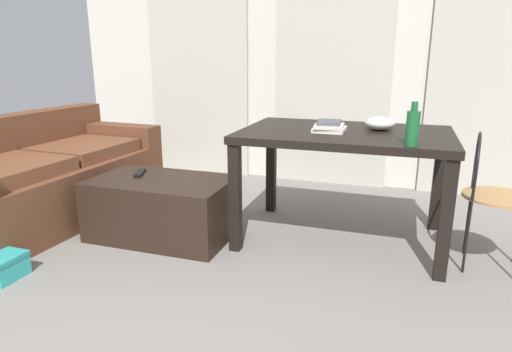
{
  "coord_description": "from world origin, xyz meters",
  "views": [
    {
      "loc": [
        0.69,
        -1.22,
        1.26
      ],
      "look_at": [
        -0.27,
        1.65,
        0.42
      ],
      "focal_mm": 31.11,
      "sensor_mm": 36.0,
      "label": 1
    }
  ],
  "objects_px": {
    "couch": "(42,179)",
    "bowl": "(380,123)",
    "coffee_table": "(162,208)",
    "tv_remote_primary": "(140,173)",
    "scissors": "(322,123)",
    "book_stack": "(329,127)",
    "craft_table": "(345,145)",
    "wire_chair": "(487,185)",
    "bottle_near": "(413,127)"
  },
  "relations": [
    {
      "from": "tv_remote_primary",
      "to": "scissors",
      "type": "bearing_deg",
      "value": 2.28
    },
    {
      "from": "wire_chair",
      "to": "bottle_near",
      "type": "xyz_separation_m",
      "value": [
        -0.45,
        -0.25,
        0.36
      ]
    },
    {
      "from": "coffee_table",
      "to": "craft_table",
      "type": "height_order",
      "value": "craft_table"
    },
    {
      "from": "craft_table",
      "to": "bottle_near",
      "type": "relative_size",
      "value": 5.58
    },
    {
      "from": "coffee_table",
      "to": "tv_remote_primary",
      "type": "distance_m",
      "value": 0.31
    },
    {
      "from": "wire_chair",
      "to": "tv_remote_primary",
      "type": "xyz_separation_m",
      "value": [
        -2.27,
        -0.15,
        -0.08
      ]
    },
    {
      "from": "couch",
      "to": "coffee_table",
      "type": "distance_m",
      "value": 1.07
    },
    {
      "from": "tv_remote_primary",
      "to": "bottle_near",
      "type": "bearing_deg",
      "value": -24.92
    },
    {
      "from": "book_stack",
      "to": "tv_remote_primary",
      "type": "height_order",
      "value": "book_stack"
    },
    {
      "from": "couch",
      "to": "scissors",
      "type": "xyz_separation_m",
      "value": [
        2.07,
        0.59,
        0.45
      ]
    },
    {
      "from": "bottle_near",
      "to": "tv_remote_primary",
      "type": "height_order",
      "value": "bottle_near"
    },
    {
      "from": "bottle_near",
      "to": "couch",
      "type": "bearing_deg",
      "value": 178.88
    },
    {
      "from": "craft_table",
      "to": "book_stack",
      "type": "xyz_separation_m",
      "value": [
        -0.1,
        -0.06,
        0.13
      ]
    },
    {
      "from": "coffee_table",
      "to": "tv_remote_primary",
      "type": "relative_size",
      "value": 5.09
    },
    {
      "from": "couch",
      "to": "book_stack",
      "type": "xyz_separation_m",
      "value": [
        2.17,
        0.28,
        0.48
      ]
    },
    {
      "from": "craft_table",
      "to": "book_stack",
      "type": "relative_size",
      "value": 5.76
    },
    {
      "from": "coffee_table",
      "to": "bottle_near",
      "type": "distance_m",
      "value": 1.74
    },
    {
      "from": "couch",
      "to": "craft_table",
      "type": "relative_size",
      "value": 1.43
    },
    {
      "from": "book_stack",
      "to": "scissors",
      "type": "height_order",
      "value": "book_stack"
    },
    {
      "from": "bowl",
      "to": "scissors",
      "type": "relative_size",
      "value": 2.12
    },
    {
      "from": "coffee_table",
      "to": "scissors",
      "type": "relative_size",
      "value": 10.38
    },
    {
      "from": "bottle_near",
      "to": "book_stack",
      "type": "relative_size",
      "value": 1.03
    },
    {
      "from": "coffee_table",
      "to": "book_stack",
      "type": "xyz_separation_m",
      "value": [
        1.1,
        0.3,
        0.59
      ]
    },
    {
      "from": "bowl",
      "to": "couch",
      "type": "bearing_deg",
      "value": -169.81
    },
    {
      "from": "couch",
      "to": "bowl",
      "type": "xyz_separation_m",
      "value": [
        2.48,
        0.45,
        0.5
      ]
    },
    {
      "from": "tv_remote_primary",
      "to": "coffee_table",
      "type": "bearing_deg",
      "value": -38.88
    },
    {
      "from": "coffee_table",
      "to": "tv_remote_primary",
      "type": "bearing_deg",
      "value": 163.01
    },
    {
      "from": "bowl",
      "to": "tv_remote_primary",
      "type": "relative_size",
      "value": 1.04
    },
    {
      "from": "couch",
      "to": "craft_table",
      "type": "bearing_deg",
      "value": 8.37
    },
    {
      "from": "couch",
      "to": "craft_table",
      "type": "distance_m",
      "value": 2.32
    },
    {
      "from": "book_stack",
      "to": "tv_remote_primary",
      "type": "distance_m",
      "value": 1.38
    },
    {
      "from": "book_stack",
      "to": "scissors",
      "type": "relative_size",
      "value": 2.54
    },
    {
      "from": "wire_chair",
      "to": "tv_remote_primary",
      "type": "height_order",
      "value": "wire_chair"
    },
    {
      "from": "craft_table",
      "to": "coffee_table",
      "type": "bearing_deg",
      "value": -163.66
    },
    {
      "from": "bottle_near",
      "to": "bowl",
      "type": "xyz_separation_m",
      "value": [
        -0.2,
        0.5,
        -0.06
      ]
    },
    {
      "from": "coffee_table",
      "to": "wire_chair",
      "type": "distance_m",
      "value": 2.1
    },
    {
      "from": "bowl",
      "to": "book_stack",
      "type": "relative_size",
      "value": 0.83
    },
    {
      "from": "couch",
      "to": "tv_remote_primary",
      "type": "distance_m",
      "value": 0.87
    },
    {
      "from": "bottle_near",
      "to": "book_stack",
      "type": "height_order",
      "value": "bottle_near"
    },
    {
      "from": "bottle_near",
      "to": "coffee_table",
      "type": "bearing_deg",
      "value": 178.81
    },
    {
      "from": "craft_table",
      "to": "bowl",
      "type": "relative_size",
      "value": 6.91
    },
    {
      "from": "craft_table",
      "to": "book_stack",
      "type": "distance_m",
      "value": 0.17
    },
    {
      "from": "craft_table",
      "to": "book_stack",
      "type": "height_order",
      "value": "book_stack"
    },
    {
      "from": "bowl",
      "to": "bottle_near",
      "type": "bearing_deg",
      "value": -68.08
    },
    {
      "from": "couch",
      "to": "wire_chair",
      "type": "relative_size",
      "value": 2.36
    },
    {
      "from": "bottle_near",
      "to": "book_stack",
      "type": "xyz_separation_m",
      "value": [
        -0.51,
        0.33,
        -0.07
      ]
    },
    {
      "from": "wire_chair",
      "to": "bottle_near",
      "type": "relative_size",
      "value": 3.39
    },
    {
      "from": "coffee_table",
      "to": "tv_remote_primary",
      "type": "height_order",
      "value": "tv_remote_primary"
    },
    {
      "from": "wire_chair",
      "to": "bottle_near",
      "type": "height_order",
      "value": "bottle_near"
    },
    {
      "from": "coffee_table",
      "to": "scissors",
      "type": "bearing_deg",
      "value": 31.14
    }
  ]
}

